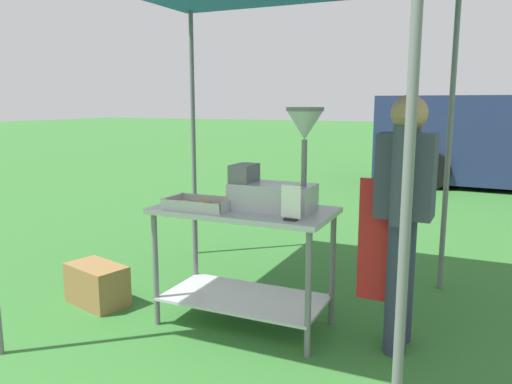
# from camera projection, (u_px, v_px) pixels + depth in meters

# --- Properties ---
(ground_plane) EXTENTS (70.00, 70.00, 0.00)m
(ground_plane) POSITION_uv_depth(u_px,v_px,m) (360.00, 203.00, 7.95)
(ground_plane) COLOR #33702D
(donut_cart) EXTENTS (1.22, 0.63, 0.85)m
(donut_cart) POSITION_uv_depth(u_px,v_px,m) (244.00, 242.00, 3.49)
(donut_cart) COLOR #B7B7BC
(donut_cart) RESTS_ON ground
(donut_tray) EXTENTS (0.45, 0.27, 0.07)m
(donut_tray) POSITION_uv_depth(u_px,v_px,m) (200.00, 205.00, 3.43)
(donut_tray) COLOR #B7B7BC
(donut_tray) RESTS_ON donut_cart
(donut_fryer) EXTENTS (0.62, 0.28, 0.69)m
(donut_fryer) POSITION_uv_depth(u_px,v_px,m) (278.00, 177.00, 3.32)
(donut_fryer) COLOR #B7B7BC
(donut_fryer) RESTS_ON donut_cart
(menu_sign) EXTENTS (0.13, 0.05, 0.22)m
(menu_sign) POSITION_uv_depth(u_px,v_px,m) (291.00, 206.00, 3.07)
(menu_sign) COLOR black
(menu_sign) RESTS_ON donut_cart
(vendor) EXTENTS (0.45, 0.53, 1.61)m
(vendor) POSITION_uv_depth(u_px,v_px,m) (403.00, 210.00, 3.11)
(vendor) COLOR #2D3347
(vendor) RESTS_ON ground
(supply_crate) EXTENTS (0.55, 0.40, 0.32)m
(supply_crate) POSITION_uv_depth(u_px,v_px,m) (97.00, 284.00, 3.93)
(supply_crate) COLOR olive
(supply_crate) RESTS_ON ground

